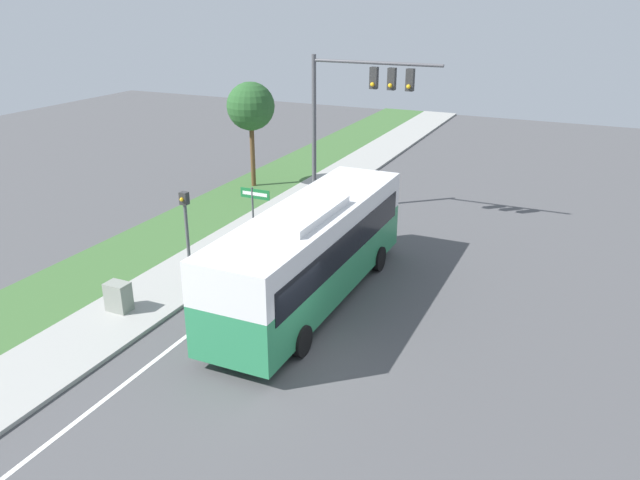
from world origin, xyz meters
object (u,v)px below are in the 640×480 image
Objects in this scene: bus at (312,247)px; utility_cabinet at (118,297)px; street_sign at (254,205)px; signal_gantry at (354,103)px; pedestrian_signal at (186,220)px.

bus is 11.00× the size of utility_cabinet.
bus is at bearing -39.60° from street_sign.
street_sign is at bearing 81.46° from utility_cabinet.
signal_gantry is at bearing 65.93° from street_sign.
utility_cabinet is at bearing -105.36° from signal_gantry.
signal_gantry is 9.52m from pedestrian_signal.
street_sign is (0.68, 3.56, -0.42)m from pedestrian_signal.
signal_gantry is 6.46m from street_sign.
street_sign is at bearing 79.24° from pedestrian_signal.
utility_cabinet is at bearing -96.13° from pedestrian_signal.
bus is 4.23× the size of street_sign.
bus is 6.38m from utility_cabinet.
street_sign is at bearing -114.07° from signal_gantry.
pedestrian_signal is (-2.90, -8.53, -3.06)m from signal_gantry.
signal_gantry is (-1.97, 8.44, 3.31)m from bus.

